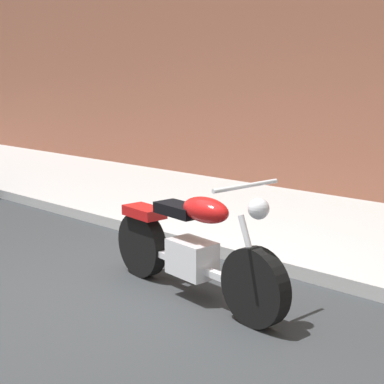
{
  "coord_description": "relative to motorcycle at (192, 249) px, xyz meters",
  "views": [
    {
      "loc": [
        3.75,
        -3.24,
        1.97
      ],
      "look_at": [
        0.41,
        0.37,
        0.98
      ],
      "focal_mm": 53.52,
      "sensor_mm": 36.0,
      "label": 1
    }
  ],
  "objects": [
    {
      "name": "ground_plane",
      "position": [
        -0.41,
        -0.38,
        -0.46
      ],
      "size": [
        60.0,
        60.0,
        0.0
      ],
      "primitive_type": "plane",
      "color": "#303335"
    },
    {
      "name": "sidewalk",
      "position": [
        -0.41,
        2.72,
        -0.39
      ],
      "size": [
        24.9,
        3.35,
        0.14
      ],
      "primitive_type": "cube",
      "color": "#ADADAD",
      "rests_on": "ground"
    },
    {
      "name": "motorcycle",
      "position": [
        0.0,
        0.0,
        0.0
      ],
      "size": [
        2.21,
        0.71,
        1.15
      ],
      "color": "black",
      "rests_on": "ground"
    }
  ]
}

